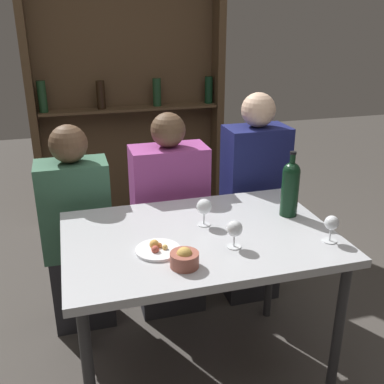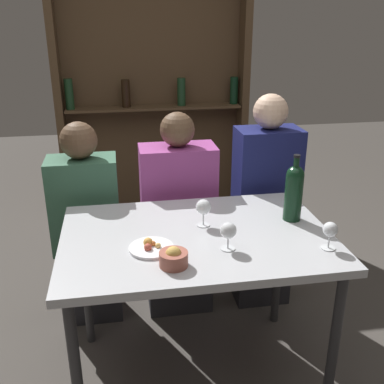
# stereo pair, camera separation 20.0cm
# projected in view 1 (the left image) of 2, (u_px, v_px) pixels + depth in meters

# --- Properties ---
(ground_plane) EXTENTS (10.00, 10.00, 0.00)m
(ground_plane) POSITION_uv_depth(u_px,v_px,m) (198.00, 373.00, 2.24)
(ground_plane) COLOR #47423D
(dining_table) EXTENTS (1.17, 0.79, 0.78)m
(dining_table) POSITION_uv_depth(u_px,v_px,m) (199.00, 249.00, 1.98)
(dining_table) COLOR #B7BABF
(dining_table) RESTS_ON ground_plane
(wine_rack_wall) EXTENTS (1.57, 0.21, 2.23)m
(wine_rack_wall) POSITION_uv_depth(u_px,v_px,m) (128.00, 85.00, 3.64)
(wine_rack_wall) COLOR #4C3823
(wine_rack_wall) RESTS_ON ground_plane
(wine_bottle) EXTENTS (0.08, 0.08, 0.31)m
(wine_bottle) POSITION_uv_depth(u_px,v_px,m) (290.00, 187.00, 2.09)
(wine_bottle) COLOR black
(wine_bottle) RESTS_ON dining_table
(wine_glass_0) EXTENTS (0.07, 0.07, 0.12)m
(wine_glass_0) POSITION_uv_depth(u_px,v_px,m) (234.00, 229.00, 1.81)
(wine_glass_0) COLOR silver
(wine_glass_0) RESTS_ON dining_table
(wine_glass_1) EXTENTS (0.06, 0.06, 0.12)m
(wine_glass_1) POSITION_uv_depth(u_px,v_px,m) (332.00, 224.00, 1.86)
(wine_glass_1) COLOR silver
(wine_glass_1) RESTS_ON dining_table
(wine_glass_2) EXTENTS (0.07, 0.07, 0.13)m
(wine_glass_2) POSITION_uv_depth(u_px,v_px,m) (204.00, 207.00, 2.01)
(wine_glass_2) COLOR silver
(wine_glass_2) RESTS_ON dining_table
(food_plate_0) EXTENTS (0.18, 0.18, 0.04)m
(food_plate_0) POSITION_uv_depth(u_px,v_px,m) (158.00, 249.00, 1.81)
(food_plate_0) COLOR white
(food_plate_0) RESTS_ON dining_table
(snack_bowl) EXTENTS (0.11, 0.11, 0.08)m
(snack_bowl) POSITION_uv_depth(u_px,v_px,m) (184.00, 259.00, 1.69)
(snack_bowl) COLOR #995142
(snack_bowl) RESTS_ON dining_table
(seated_person_left) EXTENTS (0.37, 0.22, 1.16)m
(seated_person_left) POSITION_uv_depth(u_px,v_px,m) (78.00, 236.00, 2.43)
(seated_person_left) COLOR #26262B
(seated_person_left) RESTS_ON ground_plane
(seated_person_center) EXTENTS (0.41, 0.22, 1.20)m
(seated_person_center) POSITION_uv_depth(u_px,v_px,m) (169.00, 224.00, 2.55)
(seated_person_center) COLOR #26262B
(seated_person_center) RESTS_ON ground_plane
(seated_person_right) EXTENTS (0.36, 0.22, 1.28)m
(seated_person_right) POSITION_uv_depth(u_px,v_px,m) (253.00, 206.00, 2.67)
(seated_person_right) COLOR #26262B
(seated_person_right) RESTS_ON ground_plane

